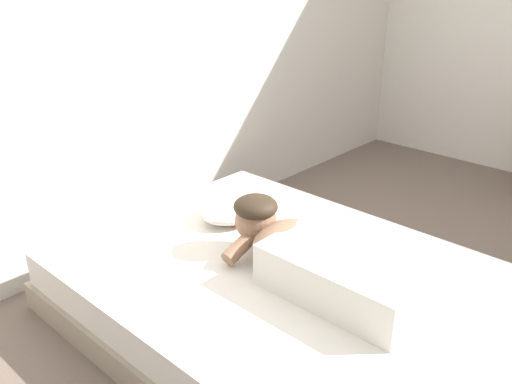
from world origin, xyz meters
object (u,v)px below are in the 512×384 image
Objects in this scene: coffee_cup at (237,217)px; cell_phone at (283,250)px; pillow at (244,205)px; person_lying at (320,257)px; bed at (291,301)px.

coffee_cup is 0.36m from cell_phone.
pillow is 0.57× the size of person_lying.
cell_phone is (0.11, 0.14, 0.15)m from bed.
bed is 0.28m from person_lying.
coffee_cup is 0.89× the size of cell_phone.
bed is 14.56× the size of cell_phone.
bed is 0.24m from cell_phone.
person_lying is (-0.23, -0.66, 0.05)m from pillow.
coffee_cup is at bearing 80.88° from cell_phone.
pillow is at bearing 70.70° from person_lying.
coffee_cup is (-0.10, -0.05, -0.02)m from pillow.
person_lying is 0.29m from cell_phone.
pillow is at bearing 68.88° from cell_phone.
person_lying is at bearing -106.37° from cell_phone.
person_lying is 6.57× the size of cell_phone.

